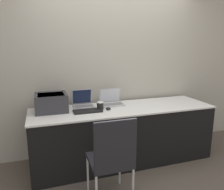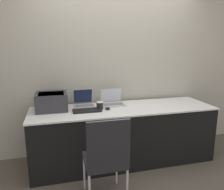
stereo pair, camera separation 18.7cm
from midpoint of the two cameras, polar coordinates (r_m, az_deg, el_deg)
The scene contains 10 objects.
ground_plane at distance 3.04m, azimuth 6.91°, elevation -19.59°, with size 14.00×14.00×0.00m, color brown.
wall_back at distance 3.36m, azimuth 2.40°, elevation 7.21°, with size 8.00×0.05×2.60m.
table at distance 3.16m, azimuth 4.68°, elevation -10.20°, with size 2.52×0.74×0.79m.
printer at distance 2.96m, azimuth -13.77°, elevation -1.49°, with size 0.40×0.37×0.23m.
laptop_left at distance 3.11m, azimuth -5.70°, elevation -1.93°, with size 0.29×0.26×0.23m.
laptop_right at distance 3.17m, azimuth 1.76°, elevation -1.60°, with size 0.33×0.26×0.22m.
external_keyboard at distance 2.86m, azimuth -4.70°, elevation -4.08°, with size 0.37×0.18×0.02m.
coffee_cup at distance 2.92m, azimuth -1.38°, elevation -2.81°, with size 0.09×0.09×0.11m.
mouse at distance 2.90m, azimuth 0.71°, elevation -3.58°, with size 0.07×0.04×0.04m.
chair at distance 2.28m, azimuth 0.87°, elevation -15.57°, with size 0.42×0.43×0.95m.
Camera 2 is at (-0.89, -2.41, 1.62)m, focal length 35.00 mm.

